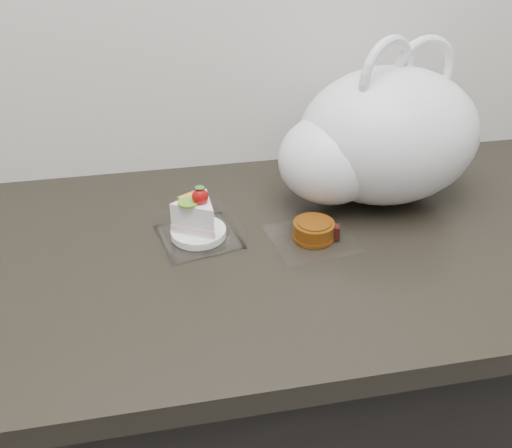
{
  "coord_description": "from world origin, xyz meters",
  "views": [
    {
      "loc": [
        -0.12,
        0.9,
        1.45
      ],
      "look_at": [
        0.03,
        1.69,
        0.94
      ],
      "focal_mm": 40.0,
      "sensor_mm": 36.0,
      "label": 1
    }
  ],
  "objects": [
    {
      "name": "plastic_bag",
      "position": [
        0.28,
        1.8,
        1.02
      ],
      "size": [
        0.44,
        0.36,
        0.31
      ],
      "rotation": [
        0.0,
        0.0,
        0.36
      ],
      "color": "white",
      "rests_on": "counter"
    },
    {
      "name": "counter",
      "position": [
        0.0,
        1.69,
        0.45
      ],
      "size": [
        2.04,
        0.64,
        0.9
      ],
      "color": "black",
      "rests_on": "ground"
    },
    {
      "name": "mooncake_wrap",
      "position": [
        0.13,
        1.69,
        0.91
      ],
      "size": [
        0.16,
        0.15,
        0.03
      ],
      "rotation": [
        0.0,
        0.0,
        0.31
      ],
      "color": "white",
      "rests_on": "counter"
    },
    {
      "name": "cake_tray",
      "position": [
        -0.06,
        1.73,
        0.93
      ],
      "size": [
        0.15,
        0.15,
        0.1
      ],
      "rotation": [
        0.0,
        0.0,
        0.21
      ],
      "color": "white",
      "rests_on": "counter"
    }
  ]
}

